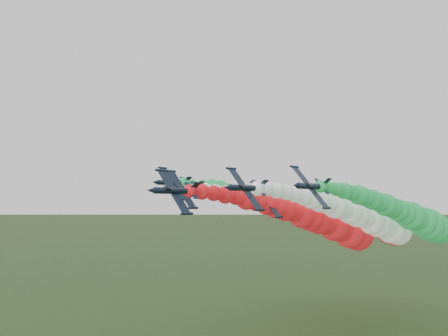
{
  "coord_description": "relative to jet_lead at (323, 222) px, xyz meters",
  "views": [
    {
      "loc": [
        61.91,
        -72.97,
        36.02
      ],
      "look_at": [
        0.83,
        1.3,
        42.82
      ],
      "focal_mm": 35.0,
      "sensor_mm": 36.0,
      "label": 1
    }
  ],
  "objects": [
    {
      "name": "jet_lead",
      "position": [
        0.0,
        0.0,
        0.0
      ],
      "size": [
        15.93,
        81.32,
        21.49
      ],
      "rotation": [
        0.0,
        0.87,
        0.0
      ],
      "color": "black",
      "rests_on": "ground"
    },
    {
      "name": "jet_inner_left",
      "position": [
        -8.95,
        9.54,
        1.06
      ],
      "size": [
        15.32,
        80.71,
        20.88
      ],
      "rotation": [
        0.0,
        0.87,
        0.0
      ],
      "color": "black",
      "rests_on": "ground"
    },
    {
      "name": "jet_inner_right",
      "position": [
        8.04,
        10.71,
        0.89
      ],
      "size": [
        15.27,
        80.66,
        20.84
      ],
      "rotation": [
        0.0,
        0.87,
        0.0
      ],
      "color": "black",
      "rests_on": "ground"
    },
    {
      "name": "jet_outer_left",
      "position": [
        -21.71,
        18.18,
        2.98
      ],
      "size": [
        15.28,
        80.67,
        20.85
      ],
      "rotation": [
        0.0,
        0.87,
        0.0
      ],
      "color": "black",
      "rests_on": "ground"
    },
    {
      "name": "jet_outer_right",
      "position": [
        18.39,
        20.35,
        0.87
      ],
      "size": [
        15.21,
        80.6,
        20.78
      ],
      "rotation": [
        0.0,
        0.87,
        0.0
      ],
      "color": "black",
      "rests_on": "ground"
    },
    {
      "name": "jet_trail",
      "position": [
        1.42,
        26.41,
        -0.96
      ],
      "size": [
        15.12,
        80.52,
        20.69
      ],
      "rotation": [
        0.0,
        0.87,
        0.0
      ],
      "color": "black",
      "rests_on": "ground"
    }
  ]
}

